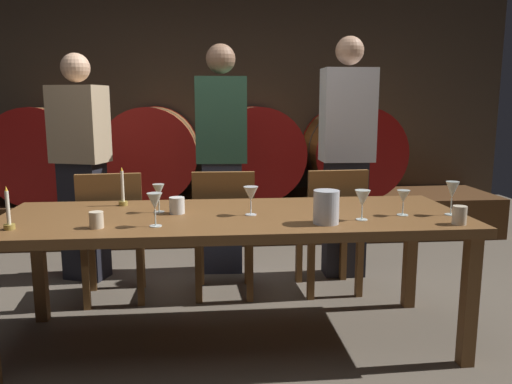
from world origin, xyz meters
TOP-DOWN VIEW (x-y plane):
  - ground_plane at (0.00, 0.00)m, footprint 8.39×8.39m
  - back_wall at (0.00, 2.88)m, footprint 6.45×0.24m
  - barrel_shelf at (0.00, 2.33)m, footprint 5.81×0.90m
  - wine_barrel_far_left at (-1.51, 2.33)m, footprint 0.89×0.79m
  - wine_barrel_center_left at (-0.51, 2.33)m, footprint 0.89×0.79m
  - wine_barrel_center_right at (0.49, 2.33)m, footprint 0.89×0.79m
  - wine_barrel_far_right at (1.46, 2.33)m, footprint 0.89×0.79m
  - dining_table at (0.16, 0.03)m, footprint 2.47×0.87m
  - chair_left at (-0.60, 0.67)m, footprint 0.44×0.44m
  - chair_center at (0.13, 0.69)m, footprint 0.41×0.41m
  - chair_right at (0.87, 0.69)m, footprint 0.42×0.42m
  - guest_left at (-0.90, 1.17)m, footprint 0.44×0.35m
  - guest_center at (0.13, 1.24)m, footprint 0.39×0.26m
  - guest_right at (1.06, 1.07)m, footprint 0.38×0.24m
  - candle_left at (-0.91, -0.20)m, footprint 0.05×0.05m
  - candle_right at (-0.47, 0.32)m, footprint 0.05×0.05m
  - pitcher at (0.61, -0.22)m, footprint 0.13×0.13m
  - wine_glass_far_left at (-0.24, 0.11)m, footprint 0.06×0.06m
  - wine_glass_left at (-0.23, -0.21)m, footprint 0.07×0.07m
  - wine_glass_center_left at (0.25, -0.00)m, footprint 0.08×0.08m
  - wine_glass_center_right at (0.81, -0.17)m, footprint 0.08×0.08m
  - wine_glass_right at (1.05, -0.08)m, footprint 0.07×0.07m
  - wine_glass_far_right at (1.31, -0.10)m, footprint 0.07×0.07m
  - cup_left at (-0.51, -0.21)m, footprint 0.07×0.07m
  - cup_center at (-0.14, 0.07)m, footprint 0.08×0.08m
  - cup_right at (1.26, -0.30)m, footprint 0.07×0.07m

SIDE VIEW (x-z plane):
  - ground_plane at x=0.00m, z-range 0.00..0.00m
  - barrel_shelf at x=0.00m, z-range 0.00..0.40m
  - chair_left at x=-0.60m, z-range 0.05..0.93m
  - chair_center at x=0.13m, z-range 0.05..0.93m
  - chair_right at x=0.87m, z-range 0.05..0.93m
  - dining_table at x=0.16m, z-range 0.30..1.02m
  - cup_left at x=-0.51m, z-range 0.73..0.81m
  - cup_center at x=-0.14m, z-range 0.73..0.81m
  - cup_right at x=1.26m, z-range 0.73..0.82m
  - candle_left at x=-0.91m, z-range 0.68..0.89m
  - candle_right at x=-0.47m, z-range 0.68..0.90m
  - pitcher at x=0.61m, z-range 0.73..0.89m
  - wine_glass_right at x=1.05m, z-range 0.76..0.89m
  - wine_barrel_far_left at x=-1.51m, z-range 0.39..1.28m
  - wine_barrel_center_left at x=-0.51m, z-range 0.39..1.28m
  - wine_barrel_center_right at x=0.49m, z-range 0.39..1.28m
  - wine_barrel_far_right at x=1.46m, z-range 0.39..1.28m
  - wine_glass_center_right at x=0.81m, z-range 0.76..0.91m
  - wine_glass_center_left at x=0.25m, z-range 0.76..0.91m
  - wine_glass_far_left at x=-0.24m, z-range 0.76..0.92m
  - wine_glass_left at x=-0.23m, z-range 0.76..0.93m
  - guest_left at x=-0.90m, z-range 0.02..1.68m
  - wine_glass_far_right at x=1.31m, z-range 0.77..0.95m
  - guest_center at x=0.13m, z-range 0.03..1.77m
  - guest_right at x=1.06m, z-range 0.03..1.81m
  - back_wall at x=0.00m, z-range 0.00..2.92m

